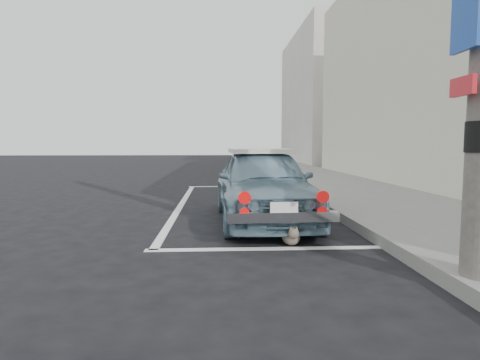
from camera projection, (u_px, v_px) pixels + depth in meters
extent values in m
plane|color=black|center=(229.00, 240.00, 5.22)|extent=(80.00, 80.00, 0.00)
cube|color=slate|center=(400.00, 208.00, 7.38)|extent=(2.80, 40.00, 0.15)
cube|color=black|center=(424.00, 137.00, 9.32)|extent=(0.10, 16.00, 2.40)
cube|color=red|center=(406.00, 12.00, 10.23)|extent=(0.10, 2.00, 1.60)
cube|color=#133EA1|center=(370.00, 37.00, 12.62)|extent=(0.10, 2.00, 1.60)
cube|color=white|center=(346.00, 54.00, 15.00)|extent=(0.10, 2.00, 1.60)
cube|color=#BDB4AC|center=(322.00, 100.00, 25.09)|extent=(3.50, 10.00, 8.00)
cube|color=silver|center=(272.00, 249.00, 4.75)|extent=(3.00, 0.12, 0.01)
cube|color=silver|center=(240.00, 186.00, 11.71)|extent=(3.00, 0.12, 0.01)
cube|color=silver|center=(181.00, 205.00, 8.16)|extent=(0.12, 7.00, 0.01)
cube|color=#133EA1|center=(466.00, 21.00, 3.13)|extent=(0.04, 0.35, 0.45)
cube|color=red|center=(463.00, 86.00, 3.18)|extent=(0.04, 0.30, 0.15)
cube|color=white|center=(462.00, 86.00, 3.18)|extent=(0.02, 0.16, 0.08)
imported|color=#6D90A2|center=(263.00, 184.00, 6.42)|extent=(1.53, 3.55, 1.19)
cube|color=silver|center=(260.00, 151.00, 6.72)|extent=(1.03, 1.37, 0.07)
cube|color=silver|center=(283.00, 217.00, 4.75)|extent=(1.34, 0.17, 0.12)
cube|color=white|center=(284.00, 209.00, 4.70)|extent=(0.33, 0.03, 0.17)
cylinder|color=red|center=(245.00, 198.00, 4.66)|extent=(0.15, 0.05, 0.15)
cylinder|color=red|center=(323.00, 197.00, 4.74)|extent=(0.15, 0.05, 0.15)
cylinder|color=red|center=(245.00, 213.00, 4.68)|extent=(0.12, 0.04, 0.12)
cylinder|color=red|center=(322.00, 212.00, 4.76)|extent=(0.12, 0.04, 0.12)
ellipsoid|color=#776A5B|center=(291.00, 236.00, 4.94)|extent=(0.23, 0.35, 0.21)
sphere|color=#776A5B|center=(294.00, 233.00, 4.79)|extent=(0.13, 0.13, 0.13)
cone|color=#776A5B|center=(291.00, 227.00, 4.78)|extent=(0.04, 0.04, 0.05)
cone|color=#776A5B|center=(297.00, 227.00, 4.78)|extent=(0.04, 0.04, 0.05)
cylinder|color=#776A5B|center=(292.00, 238.00, 5.13)|extent=(0.12, 0.22, 0.03)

